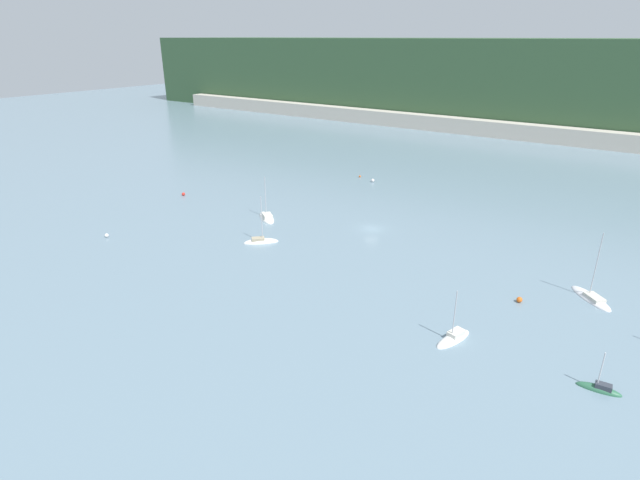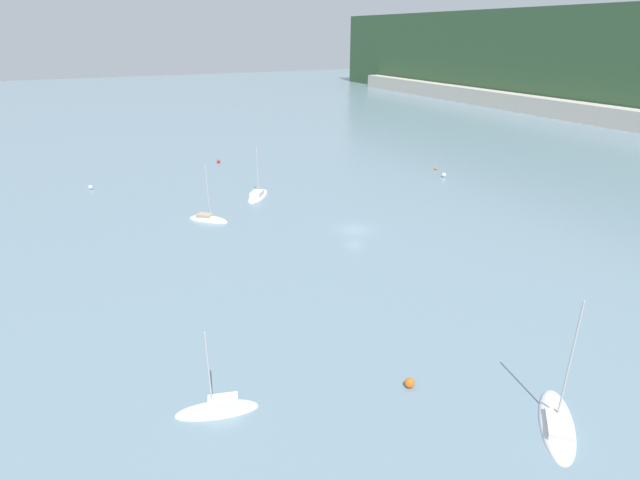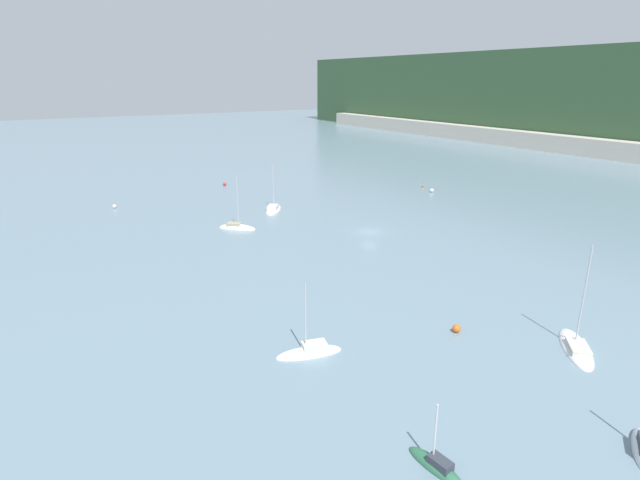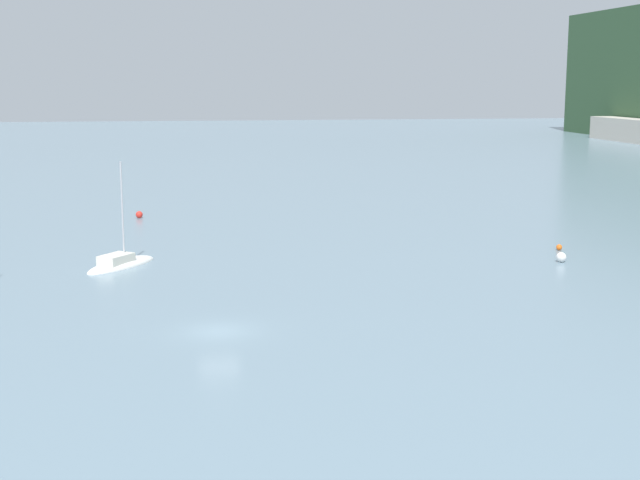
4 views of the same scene
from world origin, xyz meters
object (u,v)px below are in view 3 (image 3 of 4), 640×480
at_px(sailboat_3, 237,228).
at_px(mooring_buoy_4, 225,184).
at_px(mooring_buoy_1, 432,190).
at_px(mooring_buoy_0, 457,328).
at_px(mooring_buoy_3, 423,186).
at_px(mooring_buoy_2, 114,206).
at_px(sailboat_5, 576,348).
at_px(sailboat_2, 310,353).
at_px(sailboat_1, 436,466).
at_px(sailboat_4, 273,210).

bearing_deg(sailboat_3, mooring_buoy_4, 116.24).
bearing_deg(mooring_buoy_1, mooring_buoy_4, -130.24).
distance_m(mooring_buoy_0, mooring_buoy_1, 65.86).
distance_m(sailboat_3, mooring_buoy_3, 51.30).
height_order(mooring_buoy_2, mooring_buoy_4, mooring_buoy_4).
bearing_deg(sailboat_5, sailboat_2, 104.22).
xyz_separation_m(sailboat_1, sailboat_3, (-58.04, 10.22, -0.01)).
distance_m(sailboat_3, sailboat_5, 55.21).
height_order(sailboat_3, mooring_buoy_4, sailboat_3).
relative_size(mooring_buoy_0, mooring_buoy_4, 1.04).
height_order(sailboat_3, mooring_buoy_2, sailboat_3).
relative_size(sailboat_4, mooring_buoy_3, 17.16).
distance_m(sailboat_1, mooring_buoy_4, 95.47).
relative_size(mooring_buoy_1, mooring_buoy_4, 1.08).
bearing_deg(sailboat_2, mooring_buoy_0, 179.25).
bearing_deg(sailboat_2, sailboat_4, -97.89).
bearing_deg(sailboat_1, sailboat_4, -23.27).
bearing_deg(sailboat_3, sailboat_4, 80.53).
bearing_deg(sailboat_3, mooring_buoy_0, -39.81).
xyz_separation_m(sailboat_4, sailboat_5, (61.91, 0.90, -0.03)).
bearing_deg(mooring_buoy_0, mooring_buoy_1, 138.40).
relative_size(mooring_buoy_0, mooring_buoy_2, 1.09).
bearing_deg(sailboat_3, mooring_buoy_3, 54.31).
distance_m(mooring_buoy_2, mooring_buoy_4, 28.01).
bearing_deg(sailboat_1, mooring_buoy_0, -55.63).
height_order(sailboat_5, mooring_buoy_3, sailboat_5).
xyz_separation_m(sailboat_5, mooring_buoy_0, (-8.34, -7.14, 0.32)).
xyz_separation_m(sailboat_4, mooring_buoy_2, (-17.87, -25.96, 0.26)).
relative_size(sailboat_1, sailboat_3, 0.54).
bearing_deg(mooring_buoy_2, mooring_buoy_3, 75.49).
xyz_separation_m(sailboat_1, mooring_buoy_2, (-83.89, -4.84, 0.28)).
height_order(sailboat_5, mooring_buoy_4, sailboat_5).
xyz_separation_m(sailboat_3, sailboat_4, (-7.97, 10.90, 0.03)).
bearing_deg(mooring_buoy_3, sailboat_4, -88.70).
bearing_deg(mooring_buoy_2, sailboat_1, 3.30).
bearing_deg(sailboat_4, mooring_buoy_1, -60.06).
distance_m(sailboat_4, mooring_buoy_3, 39.64).
height_order(sailboat_3, mooring_buoy_1, sailboat_3).
relative_size(mooring_buoy_1, mooring_buoy_2, 1.14).
height_order(sailboat_3, sailboat_5, sailboat_5).
bearing_deg(sailboat_1, sailboat_3, -15.52).
relative_size(mooring_buoy_2, mooring_buoy_4, 0.95).
bearing_deg(mooring_buoy_1, mooring_buoy_0, -41.60).
height_order(sailboat_2, mooring_buoy_3, sailboat_2).
bearing_deg(mooring_buoy_2, mooring_buoy_1, 70.73).
xyz_separation_m(sailboat_4, mooring_buoy_1, (4.32, 37.49, 0.31)).
xyz_separation_m(sailboat_5, mooring_buoy_4, (-88.88, -0.38, 0.30)).
bearing_deg(mooring_buoy_1, sailboat_4, -96.57).
xyz_separation_m(sailboat_1, sailboat_5, (-4.10, 22.03, -0.01)).
bearing_deg(sailboat_4, mooring_buoy_2, 91.96).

